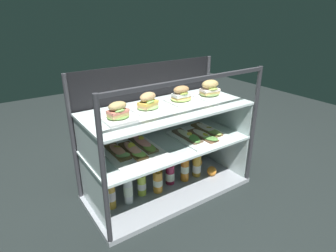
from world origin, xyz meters
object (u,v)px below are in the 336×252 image
plated_roll_sandwich_far_left (148,104)px  juice_bottle_front_right_end (197,165)px  open_sandwich_tray_mid_right (200,134)px  open_sandwich_tray_far_right (133,150)px  juice_bottle_back_center (111,195)px  plated_roll_sandwich_far_right (210,91)px  juice_bottle_front_left_end (170,174)px  juice_bottle_front_second (185,168)px  juice_bottle_back_left (142,184)px  orange_fruit_near_left_post (197,162)px  juice_bottle_front_middle (128,189)px  juice_bottle_tucked_behind (158,181)px  plated_roll_sandwich_left_of_center (118,114)px  plated_roll_sandwich_right_of_center (181,96)px  orange_fruit_beside_bottles (212,171)px

plated_roll_sandwich_far_left → juice_bottle_front_right_end: (0.40, -0.03, -0.56)m
open_sandwich_tray_mid_right → plated_roll_sandwich_far_left: bearing=170.6°
open_sandwich_tray_far_right → juice_bottle_back_center: (-0.18, -0.01, -0.27)m
juice_bottle_back_center → plated_roll_sandwich_far_right: bearing=1.1°
juice_bottle_front_left_end → juice_bottle_front_second: (0.12, -0.03, 0.02)m
juice_bottle_back_left → orange_fruit_near_left_post: juice_bottle_back_left is taller
juice_bottle_front_second → orange_fruit_near_left_post: (0.20, 0.09, -0.06)m
plated_roll_sandwich_far_right → juice_bottle_front_middle: plated_roll_sandwich_far_right is taller
juice_bottle_front_middle → orange_fruit_near_left_post: juice_bottle_front_middle is taller
juice_bottle_front_second → juice_bottle_front_right_end: size_ratio=1.01×
plated_roll_sandwich_far_left → juice_bottle_front_second: plated_roll_sandwich_far_left is taller
plated_roll_sandwich_far_left → juice_bottle_tucked_behind: (0.04, -0.03, -0.56)m
orange_fruit_near_left_post → open_sandwich_tray_far_right: bearing=-173.4°
plated_roll_sandwich_left_of_center → plated_roll_sandwich_right_of_center: plated_roll_sandwich_right_of_center is taller
plated_roll_sandwich_far_right → orange_fruit_near_left_post: 0.61m
plated_roll_sandwich_far_left → juice_bottle_front_middle: 0.58m
plated_roll_sandwich_left_of_center → orange_fruit_beside_bottles: 0.95m
juice_bottle_tucked_behind → juice_bottle_back_left: bearing=162.6°
plated_roll_sandwich_left_of_center → juice_bottle_front_middle: 0.55m
open_sandwich_tray_mid_right → juice_bottle_front_second: bearing=158.8°
juice_bottle_front_second → juice_bottle_tucked_behind: bearing=-178.3°
plated_roll_sandwich_far_left → orange_fruit_near_left_post: 0.78m
juice_bottle_tucked_behind → juice_bottle_front_second: 0.24m
plated_roll_sandwich_left_of_center → juice_bottle_back_center: 0.55m
plated_roll_sandwich_left_of_center → juice_bottle_back_left: plated_roll_sandwich_left_of_center is taller
plated_roll_sandwich_far_left → open_sandwich_tray_far_right: bearing=-179.2°
juice_bottle_front_left_end → juice_bottle_front_right_end: bearing=-6.9°
plated_roll_sandwich_far_left → open_sandwich_tray_mid_right: size_ratio=0.54×
plated_roll_sandwich_right_of_center → orange_fruit_beside_bottles: 0.66m
plated_roll_sandwich_far_right → orange_fruit_near_left_post: plated_roll_sandwich_far_right is taller
juice_bottle_front_left_end → juice_bottle_back_left: bearing=-179.9°
open_sandwich_tray_far_right → juice_bottle_tucked_behind: bearing=-10.7°
orange_fruit_near_left_post → juice_bottle_tucked_behind: bearing=-167.0°
plated_roll_sandwich_left_of_center → juice_bottle_tucked_behind: size_ratio=0.82×
plated_roll_sandwich_right_of_center → juice_bottle_tucked_behind: (-0.23, -0.05, -0.56)m
open_sandwich_tray_mid_right → orange_fruit_near_left_post: 0.36m
plated_roll_sandwich_left_of_center → juice_bottle_front_right_end: plated_roll_sandwich_left_of_center is taller
juice_bottle_front_middle → orange_fruit_near_left_post: bearing=7.6°
open_sandwich_tray_far_right → juice_bottle_front_second: bearing=-3.3°
juice_bottle_back_center → juice_bottle_back_left: (0.23, 0.01, -0.02)m
juice_bottle_back_left → plated_roll_sandwich_far_right: bearing=0.2°
plated_roll_sandwich_far_right → juice_bottle_tucked_behind: 0.74m
plated_roll_sandwich_left_of_center → juice_bottle_front_second: size_ratio=0.76×
open_sandwich_tray_far_right → juice_bottle_tucked_behind: (0.16, -0.03, -0.28)m
juice_bottle_back_left → orange_fruit_beside_bottles: 0.57m
plated_roll_sandwich_far_left → juice_bottle_tucked_behind: bearing=-38.1°
open_sandwich_tray_mid_right → juice_bottle_front_left_end: 0.36m
plated_roll_sandwich_right_of_center → orange_fruit_near_left_post: 0.64m
plated_roll_sandwich_far_left → juice_bottle_front_middle: size_ratio=0.78×
plated_roll_sandwich_far_left → juice_bottle_front_right_end: plated_roll_sandwich_far_left is taller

